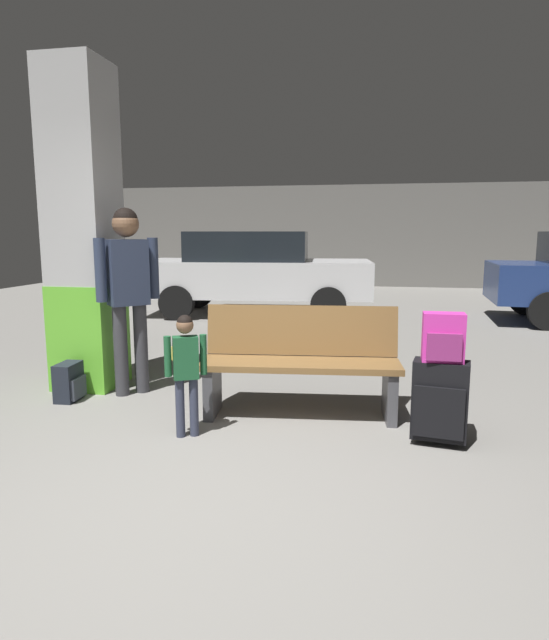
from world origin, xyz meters
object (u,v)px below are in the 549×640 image
backpack_dark_floor (69,382)px  parked_car_far (255,270)px  structural_pillar (84,231)px  backpack_bright (443,338)px  adult (128,281)px  bench (300,362)px  suitcase (440,401)px  child (186,362)px

backpack_dark_floor → parked_car_far: size_ratio=0.08×
structural_pillar → backpack_dark_floor: (0.06, -0.48, -1.34)m
backpack_bright → adult: 2.80m
adult → parked_car_far: adult is taller
bench → backpack_bright: backpack_bright is taller
adult → bench: bearing=-9.7°
bench → suitcase: (1.06, -0.46, -0.12)m
suitcase → backpack_bright: size_ratio=1.78×
bench → parked_car_far: (-1.62, 5.38, 0.36)m
backpack_bright → parked_car_far: parked_car_far is taller
bench → child: bearing=-139.1°
child → parked_car_far: bearing=98.3°
child → backpack_dark_floor: child is taller
adult → parked_car_far: bearing=90.0°
adult → parked_car_far: 5.11m
suitcase → child: size_ratio=0.67×
child → parked_car_far: 6.10m
bench → backpack_dark_floor: 2.10m
structural_pillar → bench: bearing=-12.0°
backpack_bright → child: size_ratio=0.37×
adult → backpack_bright: bearing=-15.3°
parked_car_far → suitcase: bearing=-65.3°
child → backpack_dark_floor: 1.53m
bench → backpack_bright: size_ratio=4.84×
bench → suitcase: bench is taller
structural_pillar → child: bearing=-38.4°
structural_pillar → backpack_bright: (3.20, -0.91, -0.73)m
child → bench: bearing=40.9°
backpack_dark_floor → structural_pillar: bearing=96.6°
backpack_bright → parked_car_far: (-2.68, 5.84, 0.03)m
parked_car_far → child: bearing=-81.7°
suitcase → parked_car_far: bearing=114.7°
structural_pillar → suitcase: size_ratio=5.02×
bench → structural_pillar: bearing=168.0°
adult → backpack_dark_floor: bearing=-146.3°
suitcase → adult: 2.88m
suitcase → backpack_dark_floor: 3.18m
suitcase → parked_car_far: parked_car_far is taller
backpack_dark_floor → backpack_bright: bearing=-7.8°
structural_pillar → bench: structural_pillar is taller
bench → adult: size_ratio=0.96×
structural_pillar → parked_car_far: (0.52, 4.93, -0.70)m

